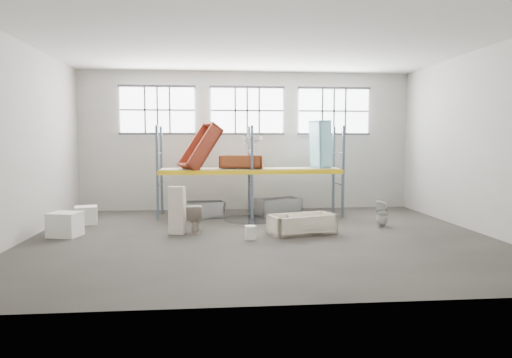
{
  "coord_description": "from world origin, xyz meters",
  "views": [
    {
      "loc": [
        -1.24,
        -11.76,
        2.52
      ],
      "look_at": [
        0.0,
        1.5,
        1.4
      ],
      "focal_mm": 32.21,
      "sensor_mm": 36.0,
      "label": 1
    }
  ],
  "objects": [
    {
      "name": "toilet_white",
      "position": [
        3.69,
        1.17,
        0.38
      ],
      "size": [
        0.45,
        0.45,
        0.77
      ],
      "primitive_type": "imported",
      "rotation": [
        0.0,
        0.0,
        -1.92
      ],
      "color": "silver",
      "rests_on": "floor"
    },
    {
      "name": "rack_upright_la",
      "position": [
        -3.0,
        2.9,
        1.5
      ],
      "size": [
        0.08,
        0.08,
        3.0
      ],
      "primitive_type": "cube",
      "color": "slate",
      "rests_on": "floor"
    },
    {
      "name": "rack_upright_lb",
      "position": [
        -3.0,
        4.1,
        1.5
      ],
      "size": [
        0.08,
        0.08,
        3.0
      ],
      "primitive_type": "cube",
      "color": "slate",
      "rests_on": "floor"
    },
    {
      "name": "sink_on_shelf",
      "position": [
        0.02,
        3.2,
        2.09
      ],
      "size": [
        0.77,
        0.65,
        0.6
      ],
      "primitive_type": "imported",
      "rotation": [
        0.0,
        0.0,
        0.22
      ],
      "color": "silver",
      "rests_on": "rust_tub_flat"
    },
    {
      "name": "rack_upright_mb",
      "position": [
        0.0,
        4.1,
        1.5
      ],
      "size": [
        0.08,
        0.08,
        3.0
      ],
      "primitive_type": "cube",
      "color": "slate",
      "rests_on": "floor"
    },
    {
      "name": "rust_tub_flat",
      "position": [
        -0.3,
        3.39,
        1.82
      ],
      "size": [
        1.51,
        0.91,
        0.4
      ],
      "primitive_type": null,
      "rotation": [
        0.0,
        0.0,
        -0.19
      ],
      "color": "#903E11",
      "rests_on": "shelf_deck"
    },
    {
      "name": "rack_upright_ra",
      "position": [
        3.0,
        2.9,
        1.5
      ],
      "size": [
        0.08,
        0.08,
        3.0
      ],
      "primitive_type": "cube",
      "color": "slate",
      "rests_on": "floor"
    },
    {
      "name": "carton_near",
      "position": [
        -5.14,
        0.57,
        0.32
      ],
      "size": [
        0.87,
        0.8,
        0.64
      ],
      "primitive_type": "cube",
      "rotation": [
        0.0,
        0.0,
        -0.24
      ],
      "color": "white",
      "rests_on": "floor"
    },
    {
      "name": "rack_beam_back",
      "position": [
        0.0,
        4.1,
        1.5
      ],
      "size": [
        6.0,
        0.1,
        0.14
      ],
      "primitive_type": "cube",
      "color": "yellow",
      "rests_on": "floor"
    },
    {
      "name": "blue_tub_upright",
      "position": [
        2.38,
        3.56,
        2.4
      ],
      "size": [
        0.68,
        0.85,
        1.6
      ],
      "primitive_type": null,
      "rotation": [
        0.0,
        1.54,
        0.28
      ],
      "color": "#90DCF0",
      "rests_on": "shelf_deck"
    },
    {
      "name": "steel_tub_right",
      "position": [
        0.96,
        3.65,
        0.28
      ],
      "size": [
        1.67,
        1.23,
        0.55
      ],
      "primitive_type": null,
      "rotation": [
        0.0,
        0.0,
        0.4
      ],
      "color": "#B9BDC1",
      "rests_on": "floor"
    },
    {
      "name": "steel_tub_left",
      "position": [
        -1.64,
        3.17,
        0.27
      ],
      "size": [
        1.54,
        0.86,
        0.54
      ],
      "primitive_type": null,
      "rotation": [
        0.0,
        0.0,
        0.13
      ],
      "color": "#9B9EA2",
      "rests_on": "floor"
    },
    {
      "name": "wall_front",
      "position": [
        0.0,
        -5.05,
        2.5
      ],
      "size": [
        12.0,
        0.1,
        5.0
      ],
      "primitive_type": "cube",
      "color": "#ABA99E",
      "rests_on": "ground"
    },
    {
      "name": "rack_upright_rb",
      "position": [
        3.0,
        4.1,
        1.5
      ],
      "size": [
        0.08,
        0.08,
        3.0
      ],
      "primitive_type": "cube",
      "color": "slate",
      "rests_on": "floor"
    },
    {
      "name": "rust_tub_tilted",
      "position": [
        -1.66,
        3.38,
        2.29
      ],
      "size": [
        1.56,
        1.3,
        1.65
      ],
      "primitive_type": null,
      "rotation": [
        0.0,
        -0.96,
        0.45
      ],
      "color": "maroon",
      "rests_on": "shelf_deck"
    },
    {
      "name": "window_right",
      "position": [
        3.2,
        4.94,
        3.6
      ],
      "size": [
        2.6,
        0.04,
        1.6
      ],
      "primitive_type": "cube",
      "color": "white",
      "rests_on": "wall_back"
    },
    {
      "name": "bucket",
      "position": [
        -0.3,
        -0.23,
        0.17
      ],
      "size": [
        0.38,
        0.38,
        0.35
      ],
      "primitive_type": "cylinder",
      "rotation": [
        0.0,
        0.0,
        0.33
      ],
      "color": "white",
      "rests_on": "floor"
    },
    {
      "name": "floor",
      "position": [
        0.0,
        0.0,
        -0.05
      ],
      "size": [
        12.0,
        10.0,
        0.1
      ],
      "primitive_type": "cube",
      "color": "#433E39",
      "rests_on": "ground"
    },
    {
      "name": "rack_beam_front",
      "position": [
        0.0,
        2.9,
        1.5
      ],
      "size": [
        6.0,
        0.1,
        0.14
      ],
      "primitive_type": "cube",
      "color": "yellow",
      "rests_on": "floor"
    },
    {
      "name": "toilet_beige",
      "position": [
        -1.76,
        0.83,
        0.39
      ],
      "size": [
        0.44,
        0.77,
        0.78
      ],
      "primitive_type": "imported",
      "rotation": [
        0.0,
        0.0,
        3.13
      ],
      "color": "beige",
      "rests_on": "floor"
    },
    {
      "name": "cistern_spare",
      "position": [
        0.97,
        0.65,
        0.28
      ],
      "size": [
        0.46,
        0.34,
        0.4
      ],
      "primitive_type": "cube",
      "rotation": [
        0.0,
        0.0,
        0.38
      ],
      "color": "beige",
      "rests_on": "bathtub_beige"
    },
    {
      "name": "sink_in_tub",
      "position": [
        0.7,
        0.51,
        0.16
      ],
      "size": [
        0.55,
        0.55,
        0.16
      ],
      "primitive_type": "imported",
      "rotation": [
        0.0,
        0.0,
        -0.16
      ],
      "color": "#C3B29F",
      "rests_on": "bathtub_beige"
    },
    {
      "name": "bathtub_beige",
      "position": [
        1.14,
        0.35,
        0.26
      ],
      "size": [
        1.93,
        1.3,
        0.52
      ],
      "primitive_type": null,
      "rotation": [
        0.0,
        0.0,
        0.29
      ],
      "color": "beige",
      "rests_on": "floor"
    },
    {
      "name": "window_left",
      "position": [
        -3.2,
        4.94,
        3.6
      ],
      "size": [
        2.6,
        0.04,
        1.6
      ],
      "primitive_type": "cube",
      "color": "white",
      "rests_on": "wall_back"
    },
    {
      "name": "ceiling",
      "position": [
        0.0,
        0.0,
        5.05
      ],
      "size": [
        12.0,
        10.0,
        0.1
      ],
      "primitive_type": "cube",
      "color": "silver",
      "rests_on": "ground"
    },
    {
      "name": "window_mid",
      "position": [
        0.0,
        4.94,
        3.6
      ],
      "size": [
        2.6,
        0.04,
        1.6
      ],
      "primitive_type": "cube",
      "color": "white",
      "rests_on": "wall_back"
    },
    {
      "name": "cistern_tall",
      "position": [
        -2.22,
        0.63,
        0.64
      ],
      "size": [
        0.47,
        0.36,
        1.29
      ],
      "primitive_type": "cube",
      "rotation": [
        0.0,
        0.0,
        -0.23
      ],
      "color": "beige",
      "rests_on": "floor"
    },
    {
      "name": "wall_back",
      "position": [
        0.0,
        5.05,
        2.5
      ],
      "size": [
        12.0,
        0.1,
        5.0
      ],
      "primitive_type": "cube",
      "color": "#A3A097",
      "rests_on": "ground"
    },
    {
      "name": "wall_right",
      "position": [
        6.05,
        0.0,
        2.5
      ],
      "size": [
        0.1,
        10.0,
        5.0
      ],
      "primitive_type": "cube",
      "color": "#B7B5AA",
      "rests_on": "ground"
    },
    {
      "name": "rack_upright_ma",
      "position": [
        0.0,
        2.9,
        1.5
      ],
      "size": [
        0.08,
        0.08,
        3.0
      ],
      "primitive_type": "cube",
      "color": "slate",
      "rests_on": "floor"
    },
    {
      "name": "wet_patch",
      "position": [
        0.0,
        2.7,
        0.0
      ],
      "size": [
        1.8,
        1.8,
        0.0
      ],
      "primitive_type": "cylinder",
      "color": "black",
      "rests_on": "floor"
    },
    {
      "name": "shelf_deck",
      "position": [
        0.0,
        3.5,
        1.58
      ],
      "size": [
        5.9,
        1.1,
        0.03
      ],
      "primitive_type": "cube",
      "color": "gray",
      "rests_on": "floor"
    },
    {
      "name": "wall_left",
      "position": [
        -6.05,
        0.0,
        2.5
      ],
      "size": [
        0.1,
        10.0,
        5.0
      ],
      "primitive_type": "cube",
      "color": "#B4B1A6",
      "rests_on": "ground"
    },
    {
      "name": "carton_far",
      "position": [
        -5.09,
        2.4,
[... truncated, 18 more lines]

